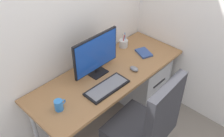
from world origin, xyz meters
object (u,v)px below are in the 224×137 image
at_px(monitor, 96,54).
at_px(coffee_mug, 59,105).
at_px(office_chair, 146,126).
at_px(keyboard, 107,88).
at_px(mouse, 134,69).
at_px(pen_holder, 124,43).
at_px(filing_cabinet, 142,82).
at_px(notebook, 144,53).

xyz_separation_m(monitor, coffee_mug, (-0.56, -0.13, -0.17)).
xyz_separation_m(office_chair, keyboard, (-0.00, 0.47, 0.15)).
relative_size(mouse, pen_holder, 0.57).
height_order(filing_cabinet, mouse, mouse).
distance_m(keyboard, pen_holder, 0.74).
height_order(keyboard, coffee_mug, coffee_mug).
bearing_deg(filing_cabinet, keyboard, -170.34).
xyz_separation_m(notebook, coffee_mug, (-1.14, -0.01, 0.04)).
distance_m(office_chair, notebook, 0.91).
height_order(keyboard, mouse, mouse).
relative_size(monitor, mouse, 5.34).
xyz_separation_m(mouse, pen_holder, (0.26, 0.37, 0.03)).
bearing_deg(notebook, keyboard, -149.50).
bearing_deg(monitor, pen_holder, 13.55).
bearing_deg(coffee_mug, notebook, 0.28).
distance_m(monitor, coffee_mug, 0.60).
height_order(filing_cabinet, monitor, monitor).
height_order(filing_cabinet, keyboard, keyboard).
relative_size(filing_cabinet, keyboard, 1.40).
bearing_deg(keyboard, office_chair, -89.78).
relative_size(keyboard, mouse, 4.42).
height_order(notebook, coffee_mug, coffee_mug).
height_order(mouse, notebook, mouse).
relative_size(monitor, pen_holder, 3.06).
distance_m(keyboard, notebook, 0.69).
bearing_deg(keyboard, pen_holder, 29.84).
height_order(monitor, mouse, monitor).
relative_size(filing_cabinet, coffee_mug, 5.70).
relative_size(pen_holder, notebook, 0.95).
bearing_deg(keyboard, mouse, -0.56).
xyz_separation_m(office_chair, filing_cabinet, (0.71, 0.59, -0.29)).
distance_m(notebook, coffee_mug, 1.15).
distance_m(keyboard, coffee_mug, 0.47).
distance_m(monitor, notebook, 0.64).
xyz_separation_m(monitor, mouse, (0.29, -0.24, -0.20)).
distance_m(monitor, pen_holder, 0.58).
distance_m(office_chair, coffee_mug, 0.76).
height_order(pen_holder, coffee_mug, pen_holder).
bearing_deg(coffee_mug, pen_holder, 13.42).
bearing_deg(coffee_mug, mouse, -7.32).
bearing_deg(mouse, filing_cabinet, 27.27).
distance_m(monitor, mouse, 0.42).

